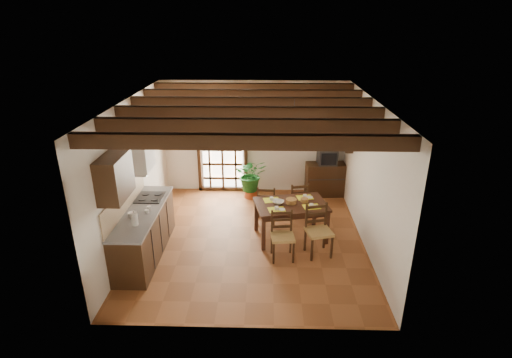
{
  "coord_description": "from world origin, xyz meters",
  "views": [
    {
      "loc": [
        0.3,
        -7.04,
        4.19
      ],
      "look_at": [
        0.1,
        0.4,
        1.15
      ],
      "focal_mm": 28.0,
      "sensor_mm": 36.0,
      "label": 1
    }
  ],
  "objects_px": {
    "chair_far_left": "(266,211)",
    "potted_plant": "(251,176)",
    "kitchen_counter": "(144,232)",
    "crt_tv": "(327,157)",
    "pendant_lamp": "(293,138)",
    "chair_near_right": "(318,240)",
    "dining_table": "(291,208)",
    "chair_far_right": "(297,208)",
    "chair_near_left": "(282,244)",
    "sideboard": "(326,179)"
  },
  "relations": [
    {
      "from": "dining_table",
      "to": "chair_near_right",
      "type": "distance_m",
      "value": 0.86
    },
    {
      "from": "dining_table",
      "to": "sideboard",
      "type": "bearing_deg",
      "value": 53.02
    },
    {
      "from": "chair_far_right",
      "to": "chair_near_right",
      "type": "bearing_deg",
      "value": 90.26
    },
    {
      "from": "kitchen_counter",
      "to": "chair_near_right",
      "type": "bearing_deg",
      "value": 1.49
    },
    {
      "from": "chair_far_right",
      "to": "crt_tv",
      "type": "xyz_separation_m",
      "value": [
        0.8,
        1.35,
        0.74
      ]
    },
    {
      "from": "dining_table",
      "to": "sideboard",
      "type": "relative_size",
      "value": 1.58
    },
    {
      "from": "kitchen_counter",
      "to": "pendant_lamp",
      "type": "height_order",
      "value": "pendant_lamp"
    },
    {
      "from": "chair_far_left",
      "to": "chair_far_right",
      "type": "bearing_deg",
      "value": -165.09
    },
    {
      "from": "crt_tv",
      "to": "pendant_lamp",
      "type": "bearing_deg",
      "value": -119.7
    },
    {
      "from": "dining_table",
      "to": "crt_tv",
      "type": "bearing_deg",
      "value": 52.96
    },
    {
      "from": "chair_near_left",
      "to": "crt_tv",
      "type": "distance_m",
      "value": 3.2
    },
    {
      "from": "kitchen_counter",
      "to": "sideboard",
      "type": "xyz_separation_m",
      "value": [
        3.75,
        2.83,
        -0.06
      ]
    },
    {
      "from": "chair_far_left",
      "to": "potted_plant",
      "type": "bearing_deg",
      "value": -71.01
    },
    {
      "from": "sideboard",
      "to": "potted_plant",
      "type": "height_order",
      "value": "potted_plant"
    },
    {
      "from": "sideboard",
      "to": "pendant_lamp",
      "type": "height_order",
      "value": "pendant_lamp"
    },
    {
      "from": "pendant_lamp",
      "to": "potted_plant",
      "type": "bearing_deg",
      "value": 115.35
    },
    {
      "from": "dining_table",
      "to": "pendant_lamp",
      "type": "xyz_separation_m",
      "value": [
        -0.0,
        0.1,
        1.42
      ]
    },
    {
      "from": "kitchen_counter",
      "to": "chair_near_right",
      "type": "height_order",
      "value": "kitchen_counter"
    },
    {
      "from": "kitchen_counter",
      "to": "pendant_lamp",
      "type": "bearing_deg",
      "value": 16.29
    },
    {
      "from": "crt_tv",
      "to": "potted_plant",
      "type": "relative_size",
      "value": 0.22
    },
    {
      "from": "chair_near_right",
      "to": "crt_tv",
      "type": "bearing_deg",
      "value": 64.91
    },
    {
      "from": "kitchen_counter",
      "to": "crt_tv",
      "type": "distance_m",
      "value": 4.72
    },
    {
      "from": "kitchen_counter",
      "to": "potted_plant",
      "type": "relative_size",
      "value": 1.04
    },
    {
      "from": "chair_near_left",
      "to": "pendant_lamp",
      "type": "bearing_deg",
      "value": 71.98
    },
    {
      "from": "potted_plant",
      "to": "pendant_lamp",
      "type": "height_order",
      "value": "pendant_lamp"
    },
    {
      "from": "dining_table",
      "to": "chair_near_right",
      "type": "bearing_deg",
      "value": -63.96
    },
    {
      "from": "kitchen_counter",
      "to": "chair_far_left",
      "type": "distance_m",
      "value": 2.64
    },
    {
      "from": "chair_far_right",
      "to": "crt_tv",
      "type": "distance_m",
      "value": 1.73
    },
    {
      "from": "kitchen_counter",
      "to": "chair_near_right",
      "type": "distance_m",
      "value": 3.25
    },
    {
      "from": "dining_table",
      "to": "crt_tv",
      "type": "height_order",
      "value": "crt_tv"
    },
    {
      "from": "chair_far_left",
      "to": "potted_plant",
      "type": "height_order",
      "value": "potted_plant"
    },
    {
      "from": "chair_far_right",
      "to": "sideboard",
      "type": "xyz_separation_m",
      "value": [
        0.8,
        1.35,
        0.13
      ]
    },
    {
      "from": "chair_near_left",
      "to": "pendant_lamp",
      "type": "xyz_separation_m",
      "value": [
        0.19,
        0.87,
        1.79
      ]
    },
    {
      "from": "kitchen_counter",
      "to": "chair_near_left",
      "type": "bearing_deg",
      "value": -1.35
    },
    {
      "from": "chair_near_left",
      "to": "crt_tv",
      "type": "xyz_separation_m",
      "value": [
        1.18,
        2.88,
        0.73
      ]
    },
    {
      "from": "kitchen_counter",
      "to": "chair_near_right",
      "type": "xyz_separation_m",
      "value": [
        3.25,
        0.08,
        -0.17
      ]
    },
    {
      "from": "kitchen_counter",
      "to": "chair_far_left",
      "type": "height_order",
      "value": "kitchen_counter"
    },
    {
      "from": "chair_near_right",
      "to": "chair_far_left",
      "type": "distance_m",
      "value": 1.58
    },
    {
      "from": "chair_near_right",
      "to": "pendant_lamp",
      "type": "bearing_deg",
      "value": 109.27
    },
    {
      "from": "kitchen_counter",
      "to": "sideboard",
      "type": "height_order",
      "value": "kitchen_counter"
    },
    {
      "from": "sideboard",
      "to": "crt_tv",
      "type": "bearing_deg",
      "value": -94.14
    },
    {
      "from": "chair_near_left",
      "to": "chair_far_left",
      "type": "height_order",
      "value": "chair_near_left"
    },
    {
      "from": "kitchen_counter",
      "to": "crt_tv",
      "type": "xyz_separation_m",
      "value": [
        3.75,
        2.82,
        0.55
      ]
    },
    {
      "from": "kitchen_counter",
      "to": "dining_table",
      "type": "relative_size",
      "value": 1.46
    },
    {
      "from": "chair_near_left",
      "to": "sideboard",
      "type": "distance_m",
      "value": 3.12
    },
    {
      "from": "dining_table",
      "to": "pendant_lamp",
      "type": "distance_m",
      "value": 1.42
    },
    {
      "from": "crt_tv",
      "to": "kitchen_counter",
      "type": "bearing_deg",
      "value": -146.62
    },
    {
      "from": "pendant_lamp",
      "to": "chair_far_left",
      "type": "bearing_deg",
      "value": 133.21
    },
    {
      "from": "dining_table",
      "to": "pendant_lamp",
      "type": "height_order",
      "value": "pendant_lamp"
    },
    {
      "from": "chair_near_right",
      "to": "pendant_lamp",
      "type": "relative_size",
      "value": 1.16
    }
  ]
}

